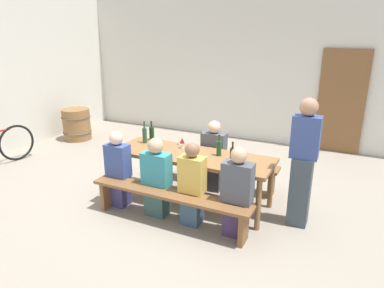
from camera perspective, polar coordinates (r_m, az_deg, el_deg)
The scene contains 20 objects.
ground_plane at distance 5.20m, azimuth 0.00°, elevation -9.46°, with size 24.00×24.00×0.00m, color gray.
back_wall at distance 7.93m, azimuth 11.33°, elevation 11.99°, with size 14.00×0.20×3.20m, color silver.
wooden_door at distance 7.61m, azimuth 23.50°, elevation 6.39°, with size 0.90×0.06×2.10m, color brown.
tasting_table at distance 4.92m, azimuth 0.00°, elevation -2.48°, with size 2.32×0.77×0.75m.
bench_near at distance 4.50m, azimuth -3.88°, elevation -9.03°, with size 2.22×0.30×0.45m.
bench_far at distance 5.62m, azimuth 3.07°, elevation -3.25°, with size 2.22×0.30×0.45m.
wine_bottle_0 at distance 5.40m, azimuth -7.86°, elevation 1.50°, with size 0.07×0.07×0.34m.
wine_bottle_1 at distance 4.82m, azimuth 4.50°, elevation -0.64°, with size 0.07×0.07×0.30m.
wine_bottle_2 at distance 5.53m, azimuth -6.71°, elevation 1.81°, with size 0.08×0.08×0.31m.
wine_bottle_3 at distance 4.50m, azimuth 6.71°, elevation -1.98°, with size 0.07×0.07×0.31m.
wine_glass_0 at distance 5.11m, azimuth -1.64°, elevation 0.51°, with size 0.07×0.07×0.16m.
wine_glass_1 at distance 5.28m, azimuth -2.01°, elevation 0.92°, with size 0.06×0.06×0.14m.
wine_glass_2 at distance 5.07m, azimuth -5.44°, elevation 0.20°, with size 0.08×0.08×0.15m.
seated_guest_near_0 at distance 5.00m, azimuth -12.10°, elevation -4.33°, with size 0.33×0.24×1.11m.
seated_guest_near_1 at distance 4.67m, azimuth -5.88°, elevation -5.80°, with size 0.39×0.24×1.10m.
seated_guest_near_2 at distance 4.43m, azimuth 0.02°, elevation -6.99°, with size 0.33×0.24×1.11m.
seated_guest_near_3 at distance 4.22m, azimuth 7.49°, elevation -8.29°, with size 0.37×0.24×1.14m.
seated_guest_far_0 at distance 5.39m, azimuth 3.62°, elevation -2.27°, with size 0.37×0.24×1.13m.
standing_host at distance 4.52m, azimuth 17.91°, elevation -3.25°, with size 0.33×0.24×1.67m.
wine_barrel at distance 8.42m, azimuth -18.60°, elevation 3.14°, with size 0.66×0.66×0.72m.
Camera 1 is at (2.01, -4.14, 2.42)m, focal length 32.13 mm.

